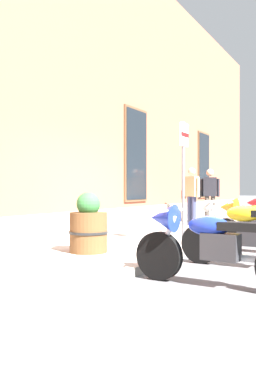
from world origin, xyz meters
TOP-DOWN VIEW (x-y plane):
  - ground_plane at (0.00, 0.00)m, footprint 140.00×140.00m
  - sidewalk at (0.00, 1.34)m, footprint 33.52×2.68m
  - motorcycle_blue_sport at (-2.22, -1.04)m, footprint 0.62×2.18m
  - motorcycle_yellow_naked at (-0.81, -1.17)m, footprint 0.62×2.18m
  - pedestrian_tan_coat at (4.43, 1.70)m, footprint 0.35×0.64m
  - pedestrian_dark_jacket at (5.30, 1.44)m, footprint 0.36×0.63m
  - parking_sign at (0.43, 0.36)m, footprint 0.36×0.07m
  - barrel_planter at (-1.38, 1.32)m, footprint 0.65×0.65m

SIDE VIEW (x-z plane):
  - ground_plane at x=0.00m, z-range 0.00..0.00m
  - sidewalk at x=0.00m, z-range 0.00..0.13m
  - motorcycle_yellow_naked at x=-0.81m, z-range -0.01..0.99m
  - motorcycle_blue_sport at x=-2.22m, z-range 0.05..1.03m
  - barrel_planter at x=-1.38m, z-range 0.04..1.05m
  - pedestrian_dark_jacket at x=5.30m, z-range 0.23..1.90m
  - pedestrian_tan_coat at x=4.43m, z-range 0.23..1.91m
  - parking_sign at x=0.43m, z-range 0.47..2.82m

